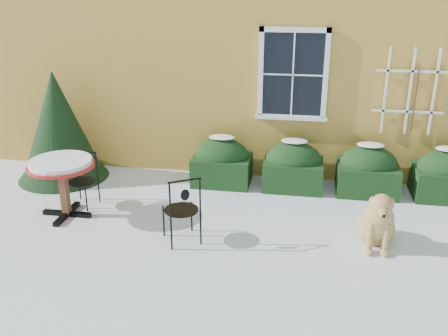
% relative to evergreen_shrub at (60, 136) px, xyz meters
% --- Properties ---
extents(ground, '(80.00, 80.00, 0.00)m').
position_rel_evergreen_shrub_xyz_m(ground, '(3.33, -2.32, -0.82)').
color(ground, white).
rests_on(ground, ground).
extents(hedge_row, '(4.95, 0.80, 0.91)m').
position_rel_evergreen_shrub_xyz_m(hedge_row, '(4.98, 0.23, -0.42)').
color(hedge_row, black).
rests_on(hedge_row, ground).
extents(evergreen_shrub, '(1.68, 1.68, 2.03)m').
position_rel_evergreen_shrub_xyz_m(evergreen_shrub, '(0.00, 0.00, 0.00)').
color(evergreen_shrub, black).
rests_on(evergreen_shrub, ground).
extents(bistro_table, '(1.03, 1.03, 0.96)m').
position_rel_evergreen_shrub_xyz_m(bistro_table, '(0.81, -1.54, -0.02)').
color(bistro_table, black).
rests_on(bistro_table, ground).
extents(patio_chair_near, '(0.63, 0.62, 1.04)m').
position_rel_evergreen_shrub_xyz_m(patio_chair_near, '(2.85, -2.04, -0.30)').
color(patio_chair_near, black).
rests_on(patio_chair_near, ground).
extents(patio_chair_far, '(0.46, 0.46, 0.91)m').
position_rel_evergreen_shrub_xyz_m(patio_chair_far, '(0.92, -1.09, -0.36)').
color(patio_chair_far, black).
rests_on(patio_chair_far, ground).
extents(dog, '(0.60, 1.01, 0.90)m').
position_rel_evergreen_shrub_xyz_m(dog, '(5.58, -1.69, -0.46)').
color(dog, tan).
rests_on(dog, ground).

